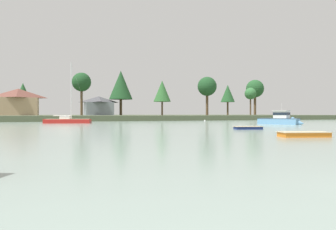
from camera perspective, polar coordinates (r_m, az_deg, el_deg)
far_shore_bank at (r=107.89m, az=-14.31°, el=-0.38°), size 172.88×59.65×1.36m
sailboat_red at (r=65.00m, az=-17.36°, el=-1.19°), size 9.02×4.63×12.29m
dinghy_navy at (r=39.41m, az=13.99°, el=-2.29°), size 3.53×2.13×0.50m
dinghy_orange at (r=28.07m, az=22.89°, el=-3.30°), size 4.21×2.67×0.57m
cruiser_skyblue at (r=59.24m, az=19.65°, el=-1.05°), size 6.01×7.81×4.51m
mooring_buoy_white at (r=79.89m, az=6.54°, el=-1.03°), size 0.43×0.43×0.48m
shore_tree_inland_b at (r=114.46m, az=10.53°, el=3.75°), size 4.91×4.91×10.56m
shore_tree_center_left at (r=129.40m, az=15.15°, el=4.47°), size 6.85×6.85×13.59m
shore_tree_far_left at (r=100.42m, az=6.94°, el=4.99°), size 5.90×5.90×11.87m
shore_tree_right at (r=90.89m, az=-1.05°, el=4.23°), size 4.87×4.87×9.83m
shore_tree_center_right at (r=107.57m, az=-8.36°, el=5.25°), size 7.71×7.71×14.65m
shore_tree_right_mid at (r=114.90m, az=14.40°, el=3.64°), size 4.02×4.02×9.43m
shore_tree_inland_c at (r=106.23m, az=-24.30°, el=3.73°), size 4.34×4.34×9.74m
shore_tree_far_right at (r=98.08m, az=-15.06°, el=5.58°), size 5.54×5.54×12.53m
cottage_behind_trees at (r=106.51m, az=-12.18°, el=1.67°), size 9.27×9.53×6.10m
cottage_eastern at (r=101.94m, az=-24.97°, el=2.18°), size 11.42×8.46×7.68m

